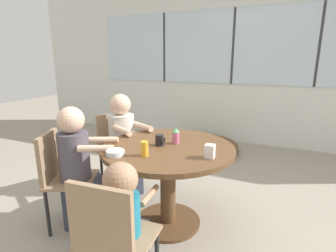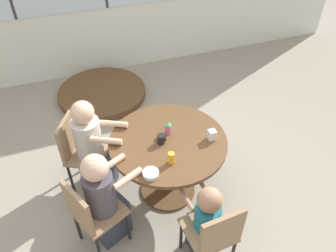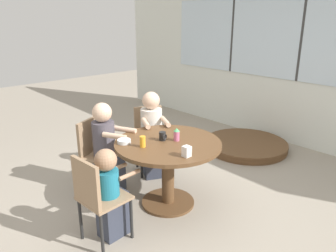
# 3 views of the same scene
# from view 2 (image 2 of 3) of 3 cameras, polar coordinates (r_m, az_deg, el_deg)

# --- Properties ---
(ground_plane) EXTENTS (16.00, 16.00, 0.00)m
(ground_plane) POSITION_cam_2_polar(r_m,az_deg,el_deg) (3.74, 0.00, -10.95)
(ground_plane) COLOR gray
(dining_table) EXTENTS (1.16, 1.16, 0.76)m
(dining_table) POSITION_cam_2_polar(r_m,az_deg,el_deg) (3.31, 0.00, -4.82)
(dining_table) COLOR brown
(dining_table) RESTS_ON ground_plane
(chair_for_woman_green_shirt) EXTENTS (0.53, 0.53, 0.88)m
(chair_for_woman_green_shirt) POSITION_cam_2_polar(r_m,az_deg,el_deg) (3.00, -13.48, -14.40)
(chair_for_woman_green_shirt) COLOR #937556
(chair_for_woman_green_shirt) RESTS_ON ground_plane
(chair_for_man_blue_shirt) EXTENTS (0.54, 0.54, 0.88)m
(chair_for_man_blue_shirt) POSITION_cam_2_polar(r_m,az_deg,el_deg) (3.56, -15.38, -3.69)
(chair_for_man_blue_shirt) COLOR #937556
(chair_for_man_blue_shirt) RESTS_ON ground_plane
(chair_for_toddler) EXTENTS (0.43, 0.43, 0.88)m
(chair_for_toddler) POSITION_cam_2_polar(r_m,az_deg,el_deg) (2.84, 8.11, -18.05)
(chair_for_toddler) COLOR #937556
(chair_for_toddler) RESTS_ON ground_plane
(person_woman_green_shirt) EXTENTS (0.54, 0.44, 1.11)m
(person_woman_green_shirt) POSITION_cam_2_polar(r_m,az_deg,el_deg) (3.04, -10.94, -12.79)
(person_woman_green_shirt) COLOR #333847
(person_woman_green_shirt) RESTS_ON ground_plane
(person_man_blue_shirt) EXTENTS (0.58, 0.48, 1.13)m
(person_man_blue_shirt) POSITION_cam_2_polar(r_m,az_deg,el_deg) (3.50, -12.91, -3.97)
(person_man_blue_shirt) COLOR #333847
(person_man_blue_shirt) RESTS_ON ground_plane
(person_toddler) EXTENTS (0.26, 0.43, 0.92)m
(person_toddler) POSITION_cam_2_polar(r_m,az_deg,el_deg) (2.97, 6.39, -16.55)
(person_toddler) COLOR #333847
(person_toddler) RESTS_ON ground_plane
(coffee_mug) EXTENTS (0.08, 0.07, 0.10)m
(coffee_mug) POSITION_cam_2_polar(r_m,az_deg,el_deg) (3.12, -1.18, -2.27)
(coffee_mug) COLOR black
(coffee_mug) RESTS_ON dining_table
(sippy_cup) EXTENTS (0.07, 0.07, 0.14)m
(sippy_cup) POSITION_cam_2_polar(r_m,az_deg,el_deg) (3.21, 0.00, -0.28)
(sippy_cup) COLOR #CC668C
(sippy_cup) RESTS_ON dining_table
(juice_glass) EXTENTS (0.06, 0.06, 0.12)m
(juice_glass) POSITION_cam_2_polar(r_m,az_deg,el_deg) (2.93, 0.57, -5.59)
(juice_glass) COLOR gold
(juice_glass) RESTS_ON dining_table
(milk_carton_small) EXTENTS (0.07, 0.07, 0.11)m
(milk_carton_small) POSITION_cam_2_polar(r_m,az_deg,el_deg) (3.18, 7.65, -1.55)
(milk_carton_small) COLOR silver
(milk_carton_small) RESTS_ON dining_table
(bowl_white_shallow) EXTENTS (0.14, 0.14, 0.04)m
(bowl_white_shallow) POSITION_cam_2_polar(r_m,az_deg,el_deg) (2.86, -3.02, -8.28)
(bowl_white_shallow) COLOR silver
(bowl_white_shallow) RESTS_ON dining_table
(folded_table_stack) EXTENTS (1.31, 1.31, 0.12)m
(folded_table_stack) POSITION_cam_2_polar(r_m,az_deg,el_deg) (5.12, -11.39, 5.67)
(folded_table_stack) COLOR brown
(folded_table_stack) RESTS_ON ground_plane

